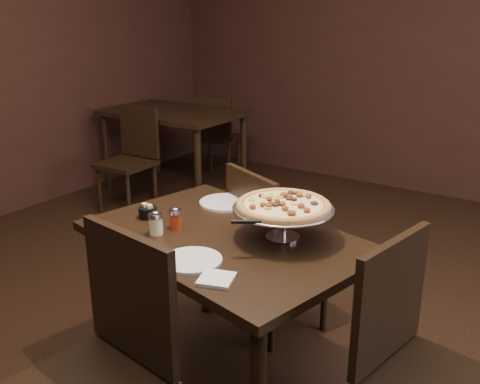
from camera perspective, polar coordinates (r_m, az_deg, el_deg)
The scene contains 16 objects.
room at distance 2.08m, azimuth 0.82°, elevation 10.17°, with size 6.04×7.04×2.84m.
dining_table at distance 2.42m, azimuth -1.65°, elevation -6.81°, with size 1.38×1.07×0.77m.
background_table at distance 5.25m, azimuth -7.11°, elevation 7.48°, with size 1.28×0.85×0.80m.
pizza_stand at distance 2.30m, azimuth 4.64°, elevation -1.49°, with size 0.44×0.44×0.18m.
parmesan_shaker at distance 2.39m, azimuth -8.97°, elevation -3.31°, with size 0.06×0.06×0.11m.
pepper_flake_shaker at distance 2.44m, azimuth -6.89°, elevation -2.84°, with size 0.06×0.06×0.10m.
packet_caddy at distance 2.60m, azimuth -9.82°, elevation -2.10°, with size 0.09×0.09×0.07m.
napkin_stack at distance 2.00m, azimuth -2.53°, elevation -9.25°, with size 0.12×0.12×0.01m, color silver.
plate_left at distance 2.75m, azimuth -1.54°, elevation -1.13°, with size 0.27×0.27×0.01m, color silver.
plate_near at distance 2.14m, azimuth -5.15°, elevation -7.26°, with size 0.24×0.24×0.01m, color silver.
serving_spatula at distance 2.13m, azimuth 0.64°, elevation -3.27°, with size 0.15×0.15×0.02m.
chair_far at distance 2.89m, azimuth 3.19°, elevation -5.71°, with size 0.58×0.58×0.94m.
chair_near at distance 2.01m, azimuth -14.36°, elevation -17.32°, with size 0.53×0.53×1.00m.
chair_side at distance 2.09m, azimuth 18.40°, elevation -16.92°, with size 0.53×0.53×0.97m.
bg_chair_far at distance 5.67m, azimuth -2.50°, elevation 6.24°, with size 0.51×0.51×0.88m.
bg_chair_near at distance 4.83m, azimuth -11.53°, elevation 3.85°, with size 0.44×0.44×0.91m.
Camera 1 is at (1.18, -1.70, 1.71)m, focal length 40.00 mm.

